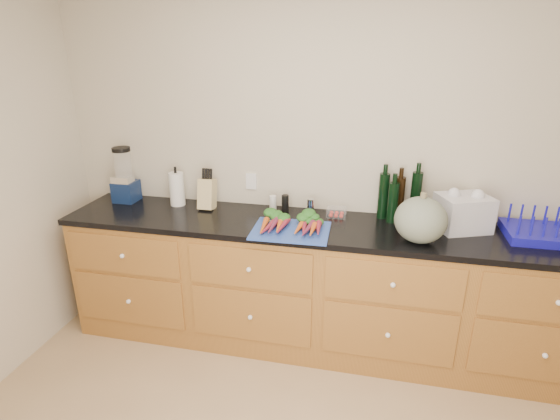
% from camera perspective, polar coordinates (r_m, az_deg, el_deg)
% --- Properties ---
extents(wall_back, '(4.10, 0.05, 2.60)m').
position_cam_1_polar(wall_back, '(3.14, 6.97, 6.37)').
color(wall_back, beige).
rests_on(wall_back, ground).
extents(cabinets, '(3.60, 0.64, 0.90)m').
position_cam_1_polar(cabinets, '(3.15, 5.68, -10.23)').
color(cabinets, brown).
rests_on(cabinets, ground).
extents(countertop, '(3.64, 0.62, 0.04)m').
position_cam_1_polar(countertop, '(2.95, 6.01, -2.32)').
color(countertop, black).
rests_on(countertop, cabinets).
extents(cutting_board, '(0.51, 0.39, 0.01)m').
position_cam_1_polar(cutting_board, '(2.82, 1.42, -2.71)').
color(cutting_board, '#2748A4').
rests_on(cutting_board, countertop).
extents(carrots, '(0.42, 0.31, 0.06)m').
position_cam_1_polar(carrots, '(2.85, 1.61, -1.75)').
color(carrots, '#D55919').
rests_on(carrots, cutting_board).
extents(squash, '(0.31, 0.31, 0.28)m').
position_cam_1_polar(squash, '(2.76, 17.90, -1.24)').
color(squash, '#596454').
rests_on(squash, countertop).
extents(blender_appliance, '(0.17, 0.17, 0.42)m').
position_cam_1_polar(blender_appliance, '(3.53, -19.65, 3.96)').
color(blender_appliance, '#0F2046').
rests_on(blender_appliance, countertop).
extents(paper_towel, '(0.11, 0.11, 0.25)m').
position_cam_1_polar(paper_towel, '(3.35, -13.32, 2.69)').
color(paper_towel, silver).
rests_on(paper_towel, countertop).
extents(knife_block, '(0.11, 0.11, 0.22)m').
position_cam_1_polar(knife_block, '(3.24, -9.49, 2.09)').
color(knife_block, tan).
rests_on(knife_block, countertop).
extents(grinder_salt, '(0.05, 0.05, 0.12)m').
position_cam_1_polar(grinder_salt, '(3.15, -0.92, 0.85)').
color(grinder_salt, silver).
rests_on(grinder_salt, countertop).
extents(grinder_pepper, '(0.05, 0.05, 0.13)m').
position_cam_1_polar(grinder_pepper, '(3.13, 0.68, 0.83)').
color(grinder_pepper, black).
rests_on(grinder_pepper, countertop).
extents(canister_chrome, '(0.05, 0.05, 0.11)m').
position_cam_1_polar(canister_chrome, '(3.10, 4.01, 0.45)').
color(canister_chrome, white).
rests_on(canister_chrome, countertop).
extents(tomato_box, '(0.14, 0.11, 0.06)m').
position_cam_1_polar(tomato_box, '(3.08, 7.39, -0.31)').
color(tomato_box, white).
rests_on(tomato_box, countertop).
extents(bottles, '(0.28, 0.14, 0.34)m').
position_cam_1_polar(bottles, '(3.07, 15.16, 1.51)').
color(bottles, black).
rests_on(bottles, countertop).
extents(grocery_bag, '(0.38, 0.35, 0.23)m').
position_cam_1_polar(grocery_bag, '(3.05, 22.79, -0.34)').
color(grocery_bag, silver).
rests_on(grocery_bag, countertop).
extents(dish_rack, '(0.44, 0.35, 0.18)m').
position_cam_1_polar(dish_rack, '(3.17, 31.10, -2.44)').
color(dish_rack, '#1512A1').
rests_on(dish_rack, countertop).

